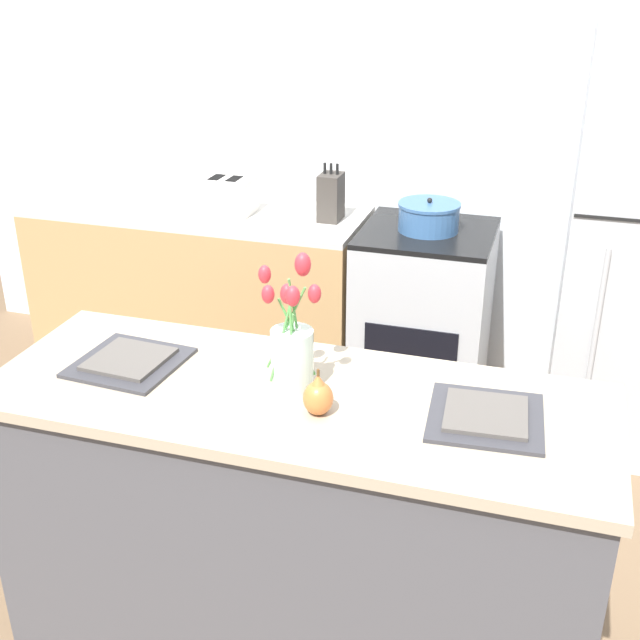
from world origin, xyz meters
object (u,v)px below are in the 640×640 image
stove_range (423,321)px  knife_block (331,197)px  toaster (226,195)px  pear_figurine (318,396)px  plate_setting_right (486,416)px  flower_vase (292,350)px  plate_setting_left (129,361)px  cooking_pot (429,217)px

stove_range → knife_block: knife_block is taller
toaster → knife_block: knife_block is taller
stove_range → pear_figurine: bearing=-90.1°
stove_range → toaster: 1.12m
stove_range → plate_setting_right: 1.71m
stove_range → flower_vase: (-0.11, -1.59, 0.60)m
flower_vase → plate_setting_left: 0.54m
toaster → cooking_pot: 0.98m
plate_setting_left → plate_setting_right: (1.07, 0.00, 0.00)m
knife_block → cooking_pot: bearing=-2.9°
flower_vase → toaster: (-0.88, 1.57, -0.06)m
plate_setting_left → pear_figurine: bearing=-9.2°
plate_setting_right → toaster: (-1.42, 1.56, 0.06)m
cooking_pot → knife_block: bearing=177.1°
pear_figurine → toaster: toaster is taller
plate_setting_right → flower_vase: bearing=-179.0°
pear_figurine → cooking_pot: cooking_pot is taller
stove_range → toaster: (-0.98, -0.02, 0.54)m
pear_figurine → plate_setting_right: bearing=13.2°
toaster → cooking_pot: (0.98, 0.01, -0.02)m
plate_setting_left → knife_block: size_ratio=1.20×
stove_range → pear_figurine: size_ratio=6.74×
flower_vase → toaster: 1.80m
flower_vase → plate_setting_left: flower_vase is taller
plate_setting_left → stove_range: bearing=68.0°
toaster → plate_setting_right: bearing=-47.7°
toaster → cooking_pot: toaster is taller
flower_vase → plate_setting_left: (-0.53, 0.01, -0.12)m
cooking_pot → knife_block: size_ratio=1.04×
pear_figurine → plate_setting_right: 0.45m
flower_vase → pear_figurine: (0.11, -0.09, -0.08)m
cooking_pot → knife_block: 0.47m
flower_vase → pear_figurine: flower_vase is taller
flower_vase → cooking_pot: 1.59m
toaster → stove_range: bearing=0.9°
stove_range → flower_vase: flower_vase is taller
plate_setting_right → knife_block: knife_block is taller
cooking_pot → stove_range: bearing=94.1°
pear_figurine → knife_block: 1.77m
pear_figurine → plate_setting_right: (0.44, 0.10, -0.04)m
toaster → pear_figurine: bearing=-59.5°
flower_vase → toaster: size_ratio=1.45×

